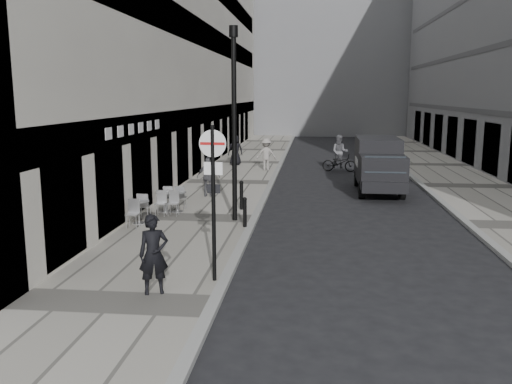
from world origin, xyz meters
TOP-DOWN VIEW (x-y plane):
  - ground at (0.00, 0.00)m, footprint 120.00×120.00m
  - sidewalk at (-2.00, 18.00)m, footprint 4.00×60.00m
  - far_sidewalk at (9.00, 18.00)m, footprint 4.00×60.00m
  - building_left at (-6.00, 24.50)m, footprint 4.00×45.00m
  - building_far at (1.50, 56.00)m, footprint 24.00×16.00m
  - walking_man at (-1.31, 3.27)m, footprint 0.72×0.60m
  - sign_post at (-0.21, 4.19)m, footprint 0.60×0.11m
  - lamppost at (-0.60, 10.09)m, footprint 0.28×0.28m
  - bollard_near at (-0.60, 11.78)m, footprint 0.13×0.13m
  - bollard_far at (-0.15, 9.18)m, footprint 0.12×0.12m
  - panel_van at (4.80, 16.65)m, footprint 1.93×4.99m
  - cyclist at (3.41, 22.83)m, footprint 1.94×0.87m
  - pedestrian_a at (-2.27, 14.16)m, footprint 0.96×0.46m
  - pedestrian_b at (-0.60, 22.13)m, footprint 1.18×0.74m
  - pedestrian_c at (-2.59, 24.13)m, footprint 0.98×0.76m
  - cafe_table_near at (-3.22, 11.04)m, footprint 0.66×1.49m
  - cafe_table_mid at (-3.60, 9.25)m, footprint 0.69×1.56m
  - cafe_table_far at (-2.80, 11.10)m, footprint 0.66×1.49m

SIDE VIEW (x-z plane):
  - ground at x=0.00m, z-range 0.00..0.00m
  - sidewalk at x=-2.00m, z-range 0.00..0.12m
  - far_sidewalk at x=9.00m, z-range 0.00..0.12m
  - cafe_table_far at x=-2.80m, z-range 0.13..0.97m
  - cafe_table_near at x=-3.22m, z-range 0.13..0.98m
  - bollard_far at x=-0.15m, z-range 0.12..1.01m
  - cafe_table_mid at x=-3.60m, z-range 0.13..1.02m
  - bollard_near at x=-0.60m, z-range 0.12..1.10m
  - cyclist at x=3.41m, z-range -0.22..1.81m
  - pedestrian_a at x=-2.27m, z-range 0.12..1.72m
  - walking_man at x=-1.31m, z-range 0.12..1.80m
  - pedestrian_b at x=-0.60m, z-range 0.12..1.87m
  - pedestrian_c at x=-2.59m, z-range 0.12..1.89m
  - panel_van at x=4.80m, z-range 0.15..2.48m
  - sign_post at x=-0.21m, z-range 0.61..4.07m
  - lamppost at x=-0.60m, z-range 0.47..6.69m
  - building_left at x=-6.00m, z-range 0.00..18.00m
  - building_far at x=1.50m, z-range 0.00..22.00m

